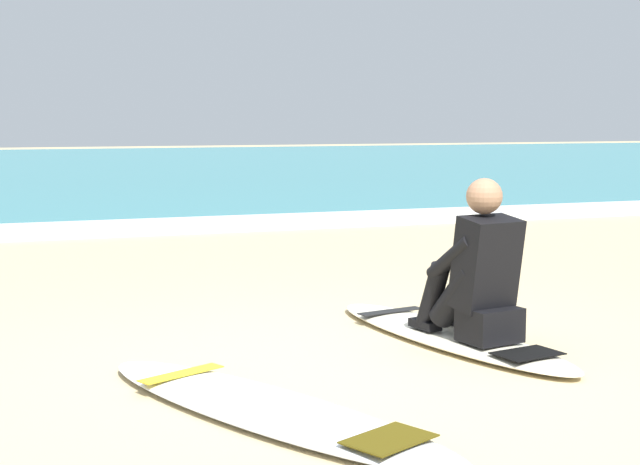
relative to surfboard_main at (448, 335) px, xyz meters
name	(u,v)px	position (x,y,z in m)	size (l,w,h in m)	color
ground_plane	(348,368)	(-0.81, -0.38, -0.04)	(80.00, 80.00, 0.00)	#CCB584
sea	(58,169)	(-0.81, 19.93, 0.01)	(80.00, 28.00, 0.10)	teal
breaking_foam	(147,227)	(-0.81, 6.23, 0.02)	(80.00, 0.90, 0.11)	white
surfboard_main	(448,335)	(0.00, 0.00, 0.00)	(0.92, 2.26, 0.08)	#EFE5C6
surfer_seated	(477,277)	(0.05, -0.26, 0.40)	(0.46, 0.75, 0.95)	black
surfboard_spare_near	(267,408)	(-1.47, -1.04, 0.00)	(1.46, 2.32, 0.08)	silver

